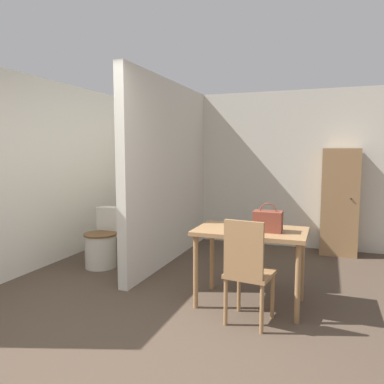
{
  "coord_description": "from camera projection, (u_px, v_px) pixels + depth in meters",
  "views": [
    {
      "loc": [
        1.4,
        -2.22,
        1.54
      ],
      "look_at": [
        -0.14,
        1.98,
        1.06
      ],
      "focal_mm": 35.0,
      "sensor_mm": 36.0,
      "label": 1
    }
  ],
  "objects": [
    {
      "name": "partition_wall",
      "position": [
        170.0,
        172.0,
        5.26
      ],
      "size": [
        0.12,
        2.66,
        2.5
      ],
      "color": "beige",
      "rests_on": "ground_plane"
    },
    {
      "name": "wooden_chair",
      "position": [
        247.0,
        269.0,
        3.29
      ],
      "size": [
        0.44,
        0.44,
        0.96
      ],
      "rotation": [
        0.0,
        0.0,
        -0.13
      ],
      "color": "#997047",
      "rests_on": "ground_plane"
    },
    {
      "name": "toilet",
      "position": [
        103.0,
        243.0,
        5.04
      ],
      "size": [
        0.43,
        0.58,
        0.77
      ],
      "color": "silver",
      "rests_on": "ground_plane"
    },
    {
      "name": "handbag",
      "position": [
        268.0,
        221.0,
        3.6
      ],
      "size": [
        0.27,
        0.17,
        0.28
      ],
      "color": "brown",
      "rests_on": "dining_table"
    },
    {
      "name": "dining_table",
      "position": [
        251.0,
        239.0,
        3.73
      ],
      "size": [
        1.09,
        0.66,
        0.77
      ],
      "color": "#997047",
      "rests_on": "ground_plane"
    },
    {
      "name": "ground_plane",
      "position": [
        116.0,
        365.0,
        2.71
      ],
      "size": [
        16.0,
        16.0,
        0.0
      ],
      "primitive_type": "plane",
      "color": "#4C3D30"
    },
    {
      "name": "wall_back",
      "position": [
        241.0,
        169.0,
        6.32
      ],
      "size": [
        5.3,
        0.12,
        2.5
      ],
      "color": "beige",
      "rests_on": "ground_plane"
    },
    {
      "name": "wooden_cabinet",
      "position": [
        340.0,
        202.0,
        5.58
      ],
      "size": [
        0.52,
        0.41,
        1.59
      ],
      "color": "#997047",
      "rests_on": "ground_plane"
    },
    {
      "name": "wall_left",
      "position": [
        52.0,
        173.0,
        5.18
      ],
      "size": [
        0.12,
        4.95,
        2.5
      ],
      "color": "beige",
      "rests_on": "ground_plane"
    }
  ]
}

